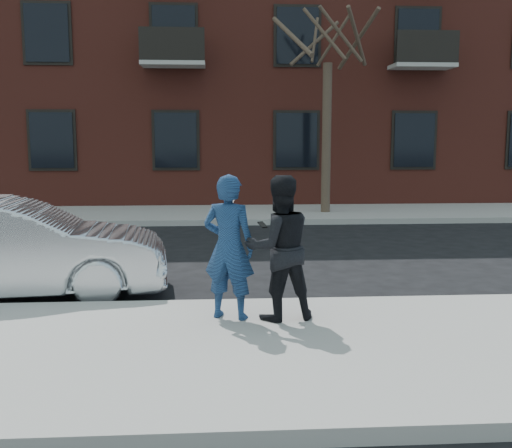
{
  "coord_description": "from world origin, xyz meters",
  "views": [
    {
      "loc": [
        1.37,
        -6.04,
        2.23
      ],
      "look_at": [
        1.79,
        0.4,
        1.31
      ],
      "focal_mm": 42.0,
      "sensor_mm": 36.0,
      "label": 1
    }
  ],
  "objects": [
    {
      "name": "ground",
      "position": [
        0.0,
        0.0,
        0.0
      ],
      "size": [
        100.0,
        100.0,
        0.0
      ],
      "primitive_type": "plane",
      "color": "black",
      "rests_on": "ground"
    },
    {
      "name": "near_sidewalk",
      "position": [
        0.0,
        -0.25,
        0.07
      ],
      "size": [
        50.0,
        3.5,
        0.15
      ],
      "primitive_type": "cube",
      "color": "#9A9792",
      "rests_on": "ground"
    },
    {
      "name": "near_curb",
      "position": [
        0.0,
        1.55,
        0.07
      ],
      "size": [
        50.0,
        0.1,
        0.15
      ],
      "primitive_type": "cube",
      "color": "#999691",
      "rests_on": "ground"
    },
    {
      "name": "far_sidewalk",
      "position": [
        0.0,
        11.25,
        0.07
      ],
      "size": [
        50.0,
        3.5,
        0.15
      ],
      "primitive_type": "cube",
      "color": "#9A9792",
      "rests_on": "ground"
    },
    {
      "name": "far_curb",
      "position": [
        0.0,
        9.45,
        0.07
      ],
      "size": [
        50.0,
        0.1,
        0.15
      ],
      "primitive_type": "cube",
      "color": "#999691",
      "rests_on": "ground"
    },
    {
      "name": "apartment_building",
      "position": [
        2.0,
        18.0,
        6.16
      ],
      "size": [
        24.3,
        10.3,
        12.3
      ],
      "color": "maroon",
      "rests_on": "ground"
    },
    {
      "name": "street_tree",
      "position": [
        4.5,
        11.0,
        5.52
      ],
      "size": [
        3.6,
        3.6,
        6.8
      ],
      "color": "#31231D",
      "rests_on": "far_sidewalk"
    },
    {
      "name": "silver_sedan",
      "position": [
        -1.51,
        2.37,
        0.71
      ],
      "size": [
        4.42,
        1.92,
        1.41
      ],
      "primitive_type": "imported",
      "rotation": [
        0.0,
        0.0,
        1.67
      ],
      "color": "#B7BABF",
      "rests_on": "ground"
    },
    {
      "name": "man_hoodie",
      "position": [
        1.5,
        0.78,
        0.99
      ],
      "size": [
        0.72,
        0.59,
        1.69
      ],
      "rotation": [
        0.0,
        0.0,
        2.78
      ],
      "color": "navy",
      "rests_on": "near_sidewalk"
    },
    {
      "name": "man_peacoat",
      "position": [
        2.08,
        0.71,
        0.99
      ],
      "size": [
        0.93,
        0.8,
        1.68
      ],
      "rotation": [
        0.0,
        0.0,
        3.36
      ],
      "color": "black",
      "rests_on": "near_sidewalk"
    }
  ]
}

